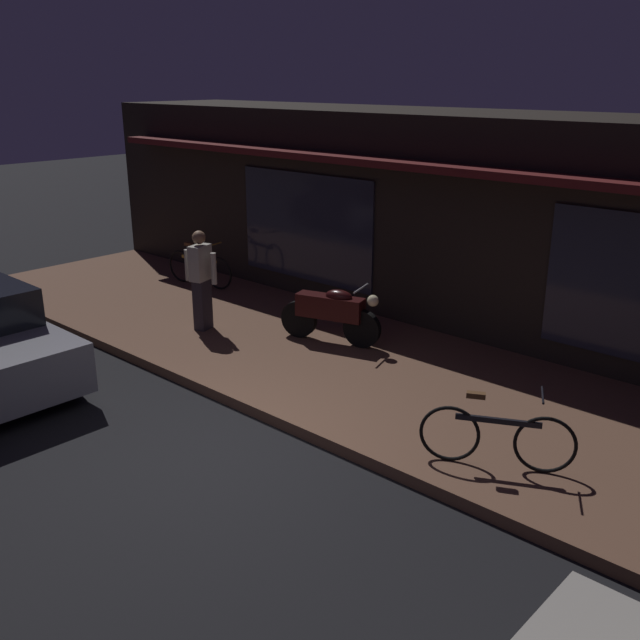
{
  "coord_description": "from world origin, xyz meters",
  "views": [
    {
      "loc": [
        5.83,
        -4.57,
        4.17
      ],
      "look_at": [
        -0.49,
        2.4,
        0.95
      ],
      "focal_mm": 40.08,
      "sensor_mm": 36.0,
      "label": 1
    }
  ],
  "objects_px": {
    "motorcycle": "(332,312)",
    "person_photographer": "(201,278)",
    "bicycle_extra": "(496,437)",
    "bicycle_parked": "(199,268)"
  },
  "relations": [
    {
      "from": "motorcycle",
      "to": "bicycle_parked",
      "type": "relative_size",
      "value": 1.01
    },
    {
      "from": "motorcycle",
      "to": "bicycle_extra",
      "type": "height_order",
      "value": "motorcycle"
    },
    {
      "from": "bicycle_extra",
      "to": "person_photographer",
      "type": "distance_m",
      "value": 5.92
    },
    {
      "from": "bicycle_extra",
      "to": "person_photographer",
      "type": "bearing_deg",
      "value": 172.92
    },
    {
      "from": "motorcycle",
      "to": "bicycle_parked",
      "type": "bearing_deg",
      "value": 171.05
    },
    {
      "from": "bicycle_parked",
      "to": "motorcycle",
      "type": "bearing_deg",
      "value": -8.95
    },
    {
      "from": "motorcycle",
      "to": "bicycle_extra",
      "type": "xyz_separation_m",
      "value": [
        3.84,
        -1.7,
        -0.14
      ]
    },
    {
      "from": "bicycle_parked",
      "to": "bicycle_extra",
      "type": "relative_size",
      "value": 1.1
    },
    {
      "from": "motorcycle",
      "to": "bicycle_extra",
      "type": "bearing_deg",
      "value": -23.83
    },
    {
      "from": "motorcycle",
      "to": "person_photographer",
      "type": "xyz_separation_m",
      "value": [
        -2.01,
        -0.97,
        0.38
      ]
    }
  ]
}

